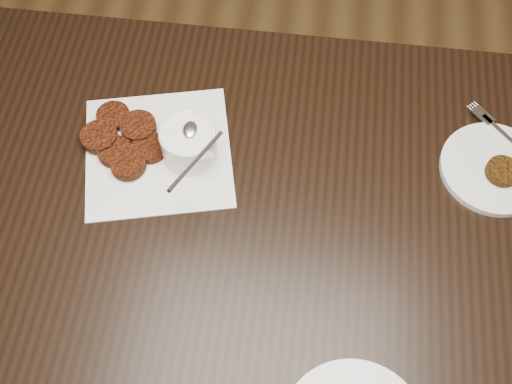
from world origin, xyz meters
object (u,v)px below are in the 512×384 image
napkin (158,152)px  sauce_ramekin (187,132)px  table (249,289)px  plate_with_patty (495,166)px

napkin → sauce_ramekin: bearing=3.1°
table → plate_with_patty: bearing=18.2°
sauce_ramekin → plate_with_patty: size_ratio=0.71×
table → napkin: napkin is taller
table → plate_with_patty: size_ratio=6.87×
table → sauce_ramekin: bearing=137.5°
napkin → sauce_ramekin: (0.06, 0.00, 0.07)m
table → plate_with_patty: 0.60m
napkin → sauce_ramekin: sauce_ramekin is taller
table → plate_with_patty: plate_with_patty is taller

